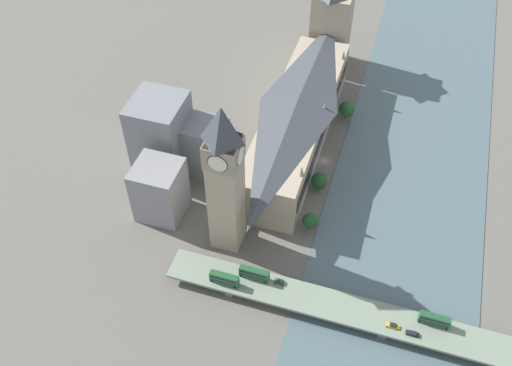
{
  "coord_description": "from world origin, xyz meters",
  "views": [
    {
      "loc": [
        -25.83,
        189.34,
        189.4
      ],
      "look_at": [
        20.67,
        41.36,
        20.82
      ],
      "focal_mm": 40.0,
      "sensor_mm": 36.0,
      "label": 1
    }
  ],
  "objects_px": {
    "double_decker_bus_rear": "(435,319)",
    "car_southbound_lead": "(393,326)",
    "car_northbound_lead": "(413,334)",
    "road_bridge": "(385,320)",
    "double_decker_bus_lead": "(254,273)",
    "double_decker_bus_mid": "(224,278)",
    "parliament_hall": "(298,121)",
    "victoria_tower": "(331,22)",
    "car_northbound_tail": "(280,282)",
    "clock_tower": "(225,177)"
  },
  "relations": [
    {
      "from": "road_bridge",
      "to": "car_northbound_lead",
      "type": "bearing_deg",
      "value": 161.73
    },
    {
      "from": "double_decker_bus_lead",
      "to": "car_northbound_lead",
      "type": "relative_size",
      "value": 2.49
    },
    {
      "from": "parliament_hall",
      "to": "car_northbound_lead",
      "type": "bearing_deg",
      "value": 126.54
    },
    {
      "from": "double_decker_bus_lead",
      "to": "double_decker_bus_rear",
      "type": "relative_size",
      "value": 1.05
    },
    {
      "from": "car_northbound_tail",
      "to": "car_southbound_lead",
      "type": "distance_m",
      "value": 43.86
    },
    {
      "from": "clock_tower",
      "to": "victoria_tower",
      "type": "xyz_separation_m",
      "value": [
        -11.79,
        -133.39,
        -12.14
      ]
    },
    {
      "from": "car_northbound_tail",
      "to": "victoria_tower",
      "type": "bearing_deg",
      "value": -84.37
    },
    {
      "from": "parliament_hall",
      "to": "car_southbound_lead",
      "type": "height_order",
      "value": "parliament_hall"
    },
    {
      "from": "parliament_hall",
      "to": "victoria_tower",
      "type": "bearing_deg",
      "value": -89.95
    },
    {
      "from": "road_bridge",
      "to": "double_decker_bus_mid",
      "type": "height_order",
      "value": "double_decker_bus_mid"
    },
    {
      "from": "clock_tower",
      "to": "road_bridge",
      "type": "height_order",
      "value": "clock_tower"
    },
    {
      "from": "clock_tower",
      "to": "car_southbound_lead",
      "type": "xyz_separation_m",
      "value": [
        -70.13,
        22.63,
        -32.27
      ]
    },
    {
      "from": "parliament_hall",
      "to": "victoria_tower",
      "type": "distance_m",
      "value": 69.68
    },
    {
      "from": "double_decker_bus_mid",
      "to": "car_northbound_tail",
      "type": "bearing_deg",
      "value": -163.05
    },
    {
      "from": "clock_tower",
      "to": "car_southbound_lead",
      "type": "distance_m",
      "value": 80.44
    },
    {
      "from": "road_bridge",
      "to": "double_decker_bus_lead",
      "type": "height_order",
      "value": "double_decker_bus_lead"
    },
    {
      "from": "victoria_tower",
      "to": "parliament_hall",
      "type": "bearing_deg",
      "value": 90.05
    },
    {
      "from": "parliament_hall",
      "to": "victoria_tower",
      "type": "height_order",
      "value": "victoria_tower"
    },
    {
      "from": "double_decker_bus_lead",
      "to": "car_northbound_lead",
      "type": "height_order",
      "value": "double_decker_bus_lead"
    },
    {
      "from": "victoria_tower",
      "to": "road_bridge",
      "type": "relative_size",
      "value": 0.33
    },
    {
      "from": "clock_tower",
      "to": "car_southbound_lead",
      "type": "bearing_deg",
      "value": 162.12
    },
    {
      "from": "parliament_hall",
      "to": "double_decker_bus_mid",
      "type": "bearing_deg",
      "value": 86.62
    },
    {
      "from": "parliament_hall",
      "to": "car_northbound_tail",
      "type": "relative_size",
      "value": 27.77
    },
    {
      "from": "double_decker_bus_mid",
      "to": "double_decker_bus_rear",
      "type": "bearing_deg",
      "value": -175.36
    },
    {
      "from": "double_decker_bus_mid",
      "to": "double_decker_bus_rear",
      "type": "distance_m",
      "value": 77.41
    },
    {
      "from": "road_bridge",
      "to": "car_northbound_tail",
      "type": "xyz_separation_m",
      "value": [
        40.76,
        -3.24,
        1.65
      ]
    },
    {
      "from": "victoria_tower",
      "to": "double_decker_bus_mid",
      "type": "bearing_deg",
      "value": 88.12
    },
    {
      "from": "double_decker_bus_rear",
      "to": "clock_tower",
      "type": "bearing_deg",
      "value": -11.41
    },
    {
      "from": "road_bridge",
      "to": "double_decker_bus_rear",
      "type": "distance_m",
      "value": 17.16
    },
    {
      "from": "double_decker_bus_lead",
      "to": "double_decker_bus_mid",
      "type": "relative_size",
      "value": 1.03
    },
    {
      "from": "double_decker_bus_rear",
      "to": "car_southbound_lead",
      "type": "distance_m",
      "value": 14.95
    },
    {
      "from": "clock_tower",
      "to": "double_decker_bus_lead",
      "type": "bearing_deg",
      "value": 133.42
    },
    {
      "from": "double_decker_bus_mid",
      "to": "car_northbound_lead",
      "type": "height_order",
      "value": "double_decker_bus_mid"
    },
    {
      "from": "car_northbound_lead",
      "to": "double_decker_bus_rear",
      "type": "bearing_deg",
      "value": -134.27
    },
    {
      "from": "car_northbound_tail",
      "to": "double_decker_bus_rear",
      "type": "bearing_deg",
      "value": -179.82
    },
    {
      "from": "car_southbound_lead",
      "to": "road_bridge",
      "type": "bearing_deg",
      "value": -39.73
    },
    {
      "from": "clock_tower",
      "to": "victoria_tower",
      "type": "bearing_deg",
      "value": -95.05
    },
    {
      "from": "car_northbound_lead",
      "to": "parliament_hall",
      "type": "bearing_deg",
      "value": -53.46
    },
    {
      "from": "parliament_hall",
      "to": "car_northbound_lead",
      "type": "height_order",
      "value": "parliament_hall"
    },
    {
      "from": "double_decker_bus_rear",
      "to": "car_northbound_lead",
      "type": "relative_size",
      "value": 2.37
    },
    {
      "from": "double_decker_bus_lead",
      "to": "double_decker_bus_rear",
      "type": "xyz_separation_m",
      "value": [
        -67.06,
        -0.79,
        -0.18
      ]
    },
    {
      "from": "clock_tower",
      "to": "double_decker_bus_mid",
      "type": "relative_size",
      "value": 6.2
    },
    {
      "from": "victoria_tower",
      "to": "double_decker_bus_rear",
      "type": "height_order",
      "value": "victoria_tower"
    },
    {
      "from": "road_bridge",
      "to": "car_northbound_tail",
      "type": "relative_size",
      "value": 42.09
    },
    {
      "from": "road_bridge",
      "to": "double_decker_bus_mid",
      "type": "xyz_separation_m",
      "value": [
        60.72,
        2.85,
        3.65
      ]
    },
    {
      "from": "double_decker_bus_lead",
      "to": "car_northbound_tail",
      "type": "height_order",
      "value": "double_decker_bus_lead"
    },
    {
      "from": "car_northbound_lead",
      "to": "car_southbound_lead",
      "type": "distance_m",
      "value": 7.23
    },
    {
      "from": "road_bridge",
      "to": "double_decker_bus_mid",
      "type": "bearing_deg",
      "value": 2.68
    },
    {
      "from": "car_southbound_lead",
      "to": "car_northbound_tail",
      "type": "bearing_deg",
      "value": -7.24
    },
    {
      "from": "road_bridge",
      "to": "double_decker_bus_mid",
      "type": "distance_m",
      "value": 60.89
    }
  ]
}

